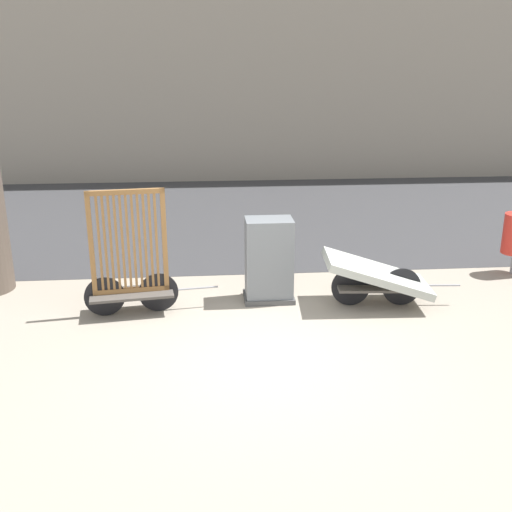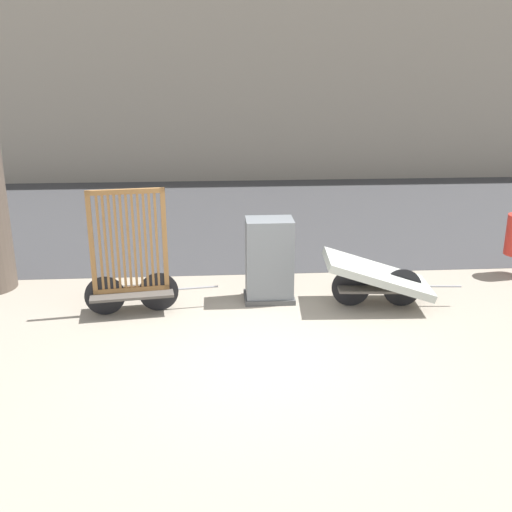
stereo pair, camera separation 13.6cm
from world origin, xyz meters
The scene contains 5 objects.
ground_plane centered at (0.00, 0.00, 0.00)m, with size 60.00×60.00×0.00m, color gray.
road_strip centered at (0.00, 7.65, 0.00)m, with size 56.00×8.91×0.01m.
bike_cart_with_bedframe centered at (-1.87, 1.63, 0.72)m, with size 2.00×0.71×1.90m.
bike_cart_with_mattress centered at (1.88, 1.63, 0.47)m, with size 2.16×1.06×0.82m.
utility_cabinet centered at (0.24, 2.00, 0.62)m, with size 0.79×0.58×1.33m.
Camera 2 is at (-0.60, -6.89, 3.63)m, focal length 42.00 mm.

